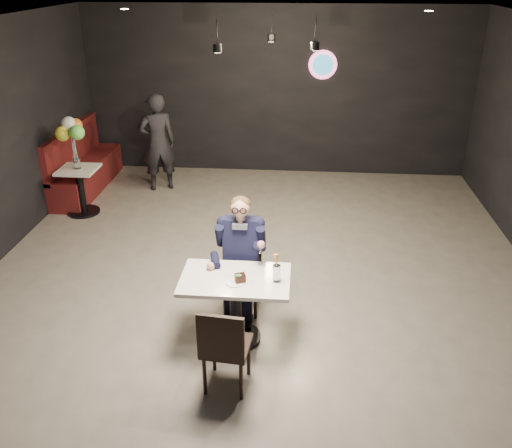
# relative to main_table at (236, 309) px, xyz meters

# --- Properties ---
(floor) EXTENTS (9.00, 9.00, 0.00)m
(floor) POSITION_rel_main_table_xyz_m (0.14, 0.75, -0.38)
(floor) COLOR gray
(floor) RESTS_ON ground
(wall_sign) EXTENTS (0.50, 0.06, 0.50)m
(wall_sign) POSITION_rel_main_table_xyz_m (0.94, 5.22, 1.62)
(wall_sign) COLOR pink
(wall_sign) RESTS_ON floor
(pendant_lights) EXTENTS (1.40, 1.20, 0.36)m
(pendant_lights) POSITION_rel_main_table_xyz_m (0.14, 2.75, 2.51)
(pendant_lights) COLOR black
(pendant_lights) RESTS_ON floor
(main_table) EXTENTS (1.10, 0.70, 0.75)m
(main_table) POSITION_rel_main_table_xyz_m (0.00, 0.00, 0.00)
(main_table) COLOR white
(main_table) RESTS_ON floor
(chair_far) EXTENTS (0.42, 0.46, 0.92)m
(chair_far) POSITION_rel_main_table_xyz_m (0.00, 0.55, 0.09)
(chair_far) COLOR black
(chair_far) RESTS_ON floor
(chair_near) EXTENTS (0.46, 0.50, 0.92)m
(chair_near) POSITION_rel_main_table_xyz_m (0.00, -0.69, 0.09)
(chair_near) COLOR black
(chair_near) RESTS_ON floor
(seated_man) EXTENTS (0.60, 0.80, 1.44)m
(seated_man) POSITION_rel_main_table_xyz_m (0.00, 0.55, 0.34)
(seated_man) COLOR black
(seated_man) RESTS_ON floor
(dessert_plate) EXTENTS (0.20, 0.20, 0.01)m
(dessert_plate) POSITION_rel_main_table_xyz_m (0.01, -0.09, 0.38)
(dessert_plate) COLOR white
(dessert_plate) RESTS_ON main_table
(cake_slice) EXTENTS (0.12, 0.11, 0.07)m
(cake_slice) POSITION_rel_main_table_xyz_m (0.06, -0.08, 0.42)
(cake_slice) COLOR black
(cake_slice) RESTS_ON dessert_plate
(mint_leaf) EXTENTS (0.06, 0.04, 0.01)m
(mint_leaf) POSITION_rel_main_table_xyz_m (0.05, -0.10, 0.47)
(mint_leaf) COLOR green
(mint_leaf) RESTS_ON cake_slice
(sundae_glass) EXTENTS (0.08, 0.08, 0.18)m
(sundae_glass) POSITION_rel_main_table_xyz_m (0.42, -0.02, 0.46)
(sundae_glass) COLOR silver
(sundae_glass) RESTS_ON main_table
(wafer_cone) EXTENTS (0.07, 0.07, 0.12)m
(wafer_cone) POSITION_rel_main_table_xyz_m (0.41, -0.04, 0.61)
(wafer_cone) COLOR tan
(wafer_cone) RESTS_ON sundae_glass
(booth_bench) EXTENTS (0.55, 2.19, 1.10)m
(booth_bench) POSITION_rel_main_table_xyz_m (-3.11, 4.00, 0.17)
(booth_bench) COLOR #4D1010
(booth_bench) RESTS_ON floor
(side_table) EXTENTS (0.57, 0.57, 0.71)m
(side_table) POSITION_rel_main_table_xyz_m (-2.81, 3.00, -0.02)
(side_table) COLOR white
(side_table) RESTS_ON floor
(balloon_vase) EXTENTS (0.11, 0.11, 0.16)m
(balloon_vase) POSITION_rel_main_table_xyz_m (-2.81, 3.00, 0.45)
(balloon_vase) COLOR silver
(balloon_vase) RESTS_ON side_table
(balloon_bunch) EXTENTS (0.41, 0.41, 0.67)m
(balloon_bunch) POSITION_rel_main_table_xyz_m (-2.81, 3.00, 0.86)
(balloon_bunch) COLOR yellow
(balloon_bunch) RESTS_ON balloon_vase
(passerby) EXTENTS (0.72, 0.61, 1.68)m
(passerby) POSITION_rel_main_table_xyz_m (-1.83, 4.14, 0.46)
(passerby) COLOR black
(passerby) RESTS_ON floor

